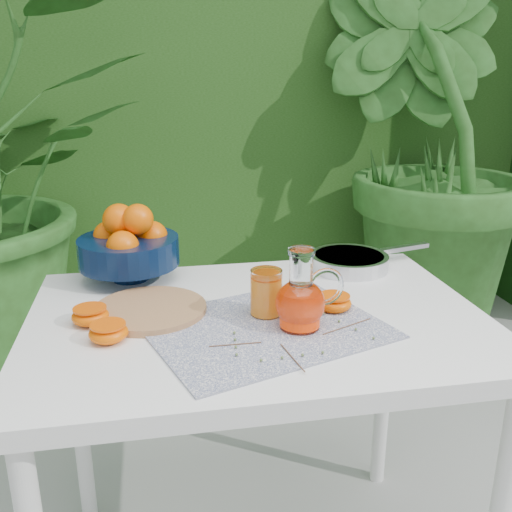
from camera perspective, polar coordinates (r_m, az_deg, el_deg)
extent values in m
cube|color=#214B15|center=(3.45, -4.87, 17.98)|extent=(8.00, 1.20, 2.50)
imported|color=#2A541C|center=(2.76, 16.22, 10.18)|extent=(2.57, 2.57, 1.82)
cube|color=white|center=(1.27, 0.16, -6.70)|extent=(1.00, 0.70, 0.04)
cylinder|color=white|center=(1.72, -17.29, -14.76)|extent=(0.04, 0.04, 0.71)
cylinder|color=white|center=(1.82, 12.69, -12.21)|extent=(0.04, 0.04, 0.71)
cube|color=#0E1B4E|center=(1.20, 0.87, -7.15)|extent=(0.56, 0.49, 0.00)
cylinder|color=#B0774F|center=(1.29, -10.56, -5.31)|extent=(0.28, 0.28, 0.02)
cylinder|color=black|center=(1.50, -12.45, -1.55)|extent=(0.11, 0.11, 0.04)
cylinder|color=black|center=(1.48, -12.59, 0.48)|extent=(0.29, 0.29, 0.07)
sphere|color=#FD6702|center=(1.51, -14.50, 1.92)|extent=(0.09, 0.09, 0.08)
sphere|color=#FD6702|center=(1.49, -10.34, 1.96)|extent=(0.09, 0.09, 0.08)
sphere|color=#FD6702|center=(1.41, -13.18, 0.89)|extent=(0.09, 0.09, 0.08)
sphere|color=#FD6702|center=(1.53, -12.17, 2.32)|extent=(0.09, 0.09, 0.08)
sphere|color=#FD6702|center=(1.47, -13.55, 3.55)|extent=(0.09, 0.09, 0.08)
sphere|color=#FD6702|center=(1.44, -11.73, 3.62)|extent=(0.09, 0.09, 0.08)
cylinder|color=white|center=(1.20, 4.38, -6.96)|extent=(0.09, 0.09, 0.01)
ellipsoid|color=white|center=(1.18, 4.44, -4.75)|extent=(0.11, 0.11, 0.10)
cylinder|color=white|center=(1.15, 4.53, -1.25)|extent=(0.05, 0.05, 0.07)
cylinder|color=white|center=(1.14, 4.58, 0.45)|extent=(0.06, 0.06, 0.01)
torus|color=white|center=(1.18, 6.94, -3.07)|extent=(0.08, 0.02, 0.08)
cylinder|color=red|center=(1.18, 4.43, -5.23)|extent=(0.09, 0.09, 0.07)
cylinder|color=white|center=(1.24, 1.03, -3.66)|extent=(0.09, 0.09, 0.10)
cylinder|color=orange|center=(1.24, 1.02, -4.01)|extent=(0.08, 0.08, 0.08)
cylinder|color=orange|center=(1.23, 1.04, -2.16)|extent=(0.07, 0.07, 0.00)
cylinder|color=silver|center=(1.56, 9.27, -0.56)|extent=(0.26, 0.26, 0.04)
cylinder|color=silver|center=(1.56, 9.30, 0.00)|extent=(0.23, 0.23, 0.01)
cube|color=silver|center=(1.66, 14.64, 0.78)|extent=(0.16, 0.06, 0.01)
ellipsoid|color=#FD6702|center=(1.18, -14.54, -7.45)|extent=(0.09, 0.09, 0.04)
cylinder|color=orange|center=(1.17, -14.61, -6.67)|extent=(0.09, 0.09, 0.00)
ellipsoid|color=#FD6702|center=(1.26, -16.24, -5.78)|extent=(0.09, 0.09, 0.04)
cylinder|color=orange|center=(1.26, -16.31, -5.05)|extent=(0.09, 0.09, 0.00)
ellipsoid|color=#FD6702|center=(1.29, 7.81, -4.69)|extent=(0.09, 0.09, 0.04)
cylinder|color=orange|center=(1.28, 7.84, -3.97)|extent=(0.09, 0.09, 0.00)
cylinder|color=brown|center=(1.08, 3.65, -10.09)|extent=(0.02, 0.11, 0.00)
sphere|color=#586C38|center=(1.06, 0.52, -10.37)|extent=(0.01, 0.01, 0.01)
sphere|color=#586C38|center=(1.07, 2.62, -10.11)|extent=(0.01, 0.01, 0.01)
sphere|color=#586C38|center=(1.08, 4.68, -9.83)|extent=(0.01, 0.01, 0.01)
sphere|color=#586C38|center=(1.10, 6.69, -9.55)|extent=(0.01, 0.01, 0.01)
cylinder|color=brown|center=(1.21, 9.11, -6.95)|extent=(0.12, 0.06, 0.00)
sphere|color=#586C38|center=(1.26, 6.76, -5.73)|extent=(0.01, 0.01, 0.01)
sphere|color=#586C38|center=(1.23, 8.31, -6.46)|extent=(0.01, 0.01, 0.01)
sphere|color=#586C38|center=(1.20, 9.95, -7.23)|extent=(0.01, 0.01, 0.01)
sphere|color=#586C38|center=(1.17, 11.68, -8.03)|extent=(0.01, 0.01, 0.01)
cylinder|color=brown|center=(1.12, -2.07, -8.82)|extent=(0.10, 0.00, 0.00)
sphere|color=#586C38|center=(1.08, -1.95, -9.83)|extent=(0.01, 0.01, 0.01)
sphere|color=#586C38|center=(1.11, -2.03, -9.07)|extent=(0.01, 0.01, 0.01)
sphere|color=#586C38|center=(1.14, -2.11, -8.35)|extent=(0.01, 0.01, 0.01)
sphere|color=#586C38|center=(1.17, -2.18, -7.66)|extent=(0.01, 0.01, 0.01)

